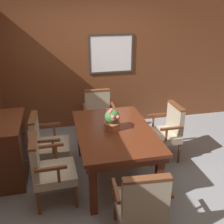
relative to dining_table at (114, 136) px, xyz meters
name	(u,v)px	position (x,y,z in m)	size (l,w,h in m)	color
ground_plane	(111,179)	(-0.06, -0.08, -0.67)	(14.00, 14.00, 0.00)	gray
wall_back	(90,67)	(-0.06, 1.86, 0.56)	(7.20, 0.08, 2.45)	brown
dining_table	(114,136)	(0.00, 0.00, 0.00)	(1.04, 1.56, 0.77)	#562614
chair_left_near	(48,168)	(-0.92, -0.33, -0.17)	(0.54, 0.57, 0.92)	brown
chair_left_far	(46,142)	(-0.95, 0.35, -0.17)	(0.55, 0.58, 0.92)	brown
chair_right_far	(166,130)	(0.93, 0.33, -0.17)	(0.53, 0.56, 0.92)	brown
chair_head_far	(99,114)	(-0.01, 1.22, -0.17)	(0.56, 0.53, 0.92)	brown
chair_head_near	(141,203)	(0.02, -1.16, -0.17)	(0.58, 0.56, 0.92)	brown
potted_plant	(112,120)	(-0.03, 0.02, 0.24)	(0.23, 0.24, 0.31)	#B2603D
sideboard_cabinet	(7,149)	(-1.50, 0.34, -0.22)	(0.52, 0.96, 0.89)	#512816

